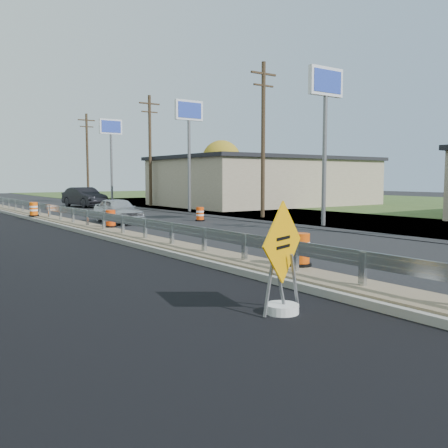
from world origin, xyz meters
TOP-DOWN VIEW (x-y plane):
  - ground at (0.00, 0.00)m, footprint 140.00×140.00m
  - grass_verge_far at (30.00, 10.00)m, footprint 40.00×120.00m
  - median at (0.00, 8.00)m, footprint 1.60×55.00m
  - guardrail at (0.00, 9.00)m, footprint 0.10×46.15m
  - retail_building_near at (20.99, 20.00)m, footprint 18.50×12.50m
  - pylon_sign_south at (10.50, 3.00)m, footprint 2.20×0.30m
  - pylon_sign_mid at (10.50, 16.00)m, footprint 2.20×0.30m
  - pylon_sign_north at (10.50, 30.00)m, footprint 2.20×0.30m
  - utility_pole_smid at (11.50, 9.00)m, footprint 1.90×0.26m
  - utility_pole_nmid at (11.50, 24.00)m, footprint 1.90×0.26m
  - utility_pole_north at (11.50, 39.00)m, footprint 1.90×0.26m
  - tree_far_yellow at (26.00, 34.00)m, footprint 4.62×4.62m
  - caution_sign at (-2.28, -8.04)m, footprint 1.39×0.62m
  - barrel_median_near at (0.55, -5.60)m, footprint 0.57×0.57m
  - barrel_median_mid at (0.55, 6.53)m, footprint 0.53×0.53m
  - barrel_median_far at (-0.55, 15.16)m, footprint 0.56×0.56m
  - barrel_shoulder_near at (7.00, 9.15)m, footprint 0.54×0.54m
  - car_silver at (2.70, 10.65)m, footprint 1.65×4.03m
  - car_dark_mid at (6.42, 26.14)m, footprint 2.40×5.19m

SIDE VIEW (x-z plane):
  - ground at x=0.00m, z-range 0.00..0.00m
  - grass_verge_far at x=30.00m, z-range 0.00..0.03m
  - median at x=0.00m, z-range 0.00..0.23m
  - barrel_shoulder_near at x=7.00m, z-range -0.02..0.77m
  - caution_sign at x=-2.28m, z-range -0.50..1.54m
  - barrel_median_mid at x=0.55m, z-range 0.21..0.99m
  - barrel_median_far at x=-0.55m, z-range 0.21..1.03m
  - barrel_median_near at x=0.55m, z-range 0.21..1.04m
  - car_silver at x=2.70m, z-range 0.00..1.37m
  - guardrail at x=0.00m, z-range 0.37..1.09m
  - car_dark_mid at x=6.42m, z-range 0.00..1.65m
  - retail_building_near at x=20.99m, z-range 0.02..4.29m
  - tree_far_yellow at x=26.00m, z-range 1.11..7.97m
  - utility_pole_smid at x=11.50m, z-range 0.23..9.63m
  - utility_pole_nmid at x=11.50m, z-range 0.23..9.63m
  - utility_pole_north at x=11.50m, z-range 0.23..9.63m
  - pylon_sign_south at x=10.50m, z-range 2.53..10.43m
  - pylon_sign_mid at x=10.50m, z-range 2.53..10.43m
  - pylon_sign_north at x=10.50m, z-range 2.53..10.43m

